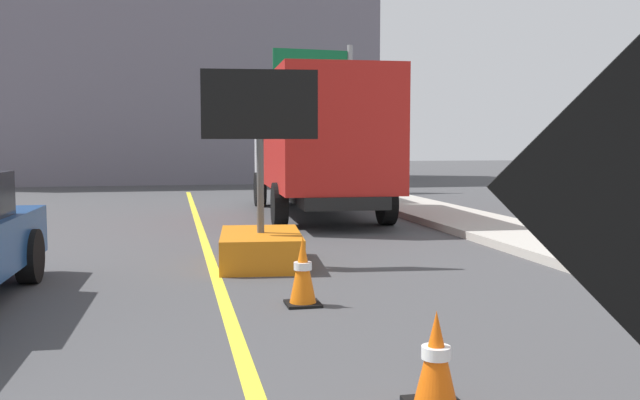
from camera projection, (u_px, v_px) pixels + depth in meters
The scene contains 7 objects.
lane_center_stripe at pixel (236, 336), 6.05m from camera, with size 0.14×36.00×0.01m, color yellow.
arrow_board_trailer at pixel (261, 230), 9.59m from camera, with size 1.60×1.90×2.70m.
box_truck at pixel (318, 140), 15.90m from camera, with size 2.74×7.40×3.19m.
highway_guide_sign at pixel (328, 91), 23.30m from camera, with size 2.78×0.39×5.00m.
far_building_block at pixel (143, 63), 30.35m from camera, with size 19.45×7.60×10.38m, color slate.
traffic_cone_near_sign at pixel (436, 360), 4.41m from camera, with size 0.36×0.36×0.64m.
traffic_cone_mid_lane at pixel (303, 271), 7.20m from camera, with size 0.36×0.36×0.73m.
Camera 1 is at (-0.52, 0.05, 1.71)m, focal length 38.67 mm.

